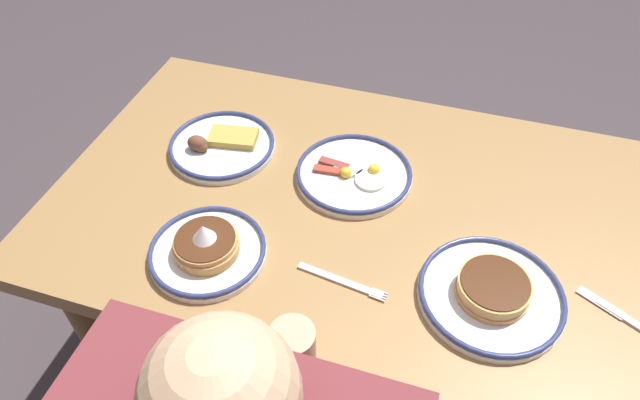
% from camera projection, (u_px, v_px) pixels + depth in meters
% --- Properties ---
extents(ground_plane, '(6.00, 6.00, 0.00)m').
position_uv_depth(ground_plane, '(347.00, 364.00, 1.76)').
color(ground_plane, '#443A3D').
extents(dining_table, '(1.35, 0.82, 0.73)m').
position_uv_depth(dining_table, '(356.00, 234.00, 1.31)').
color(dining_table, '#9C7343').
rests_on(dining_table, ground_plane).
extents(plate_near_main, '(0.26, 0.26, 0.05)m').
position_uv_depth(plate_near_main, '(221.00, 145.00, 1.35)').
color(plate_near_main, white).
rests_on(plate_near_main, dining_table).
extents(plate_center_pancakes, '(0.27, 0.27, 0.05)m').
position_uv_depth(plate_center_pancakes, '(492.00, 293.00, 1.05)').
color(plate_center_pancakes, white).
rests_on(plate_center_pancakes, dining_table).
extents(plate_far_companion, '(0.27, 0.27, 0.04)m').
position_uv_depth(plate_far_companion, '(354.00, 174.00, 1.28)').
color(plate_far_companion, white).
rests_on(plate_far_companion, dining_table).
extents(plate_far_side, '(0.24, 0.24, 0.09)m').
position_uv_depth(plate_far_side, '(207.00, 249.00, 1.12)').
color(plate_far_side, white).
rests_on(plate_far_side, dining_table).
extents(fork_near, '(0.19, 0.04, 0.01)m').
position_uv_depth(fork_near, '(342.00, 281.00, 1.09)').
color(fork_near, silver).
rests_on(fork_near, dining_table).
extents(butter_knife, '(0.21, 0.12, 0.01)m').
position_uv_depth(butter_knife, '(635.00, 324.00, 1.02)').
color(butter_knife, silver).
rests_on(butter_knife, dining_table).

